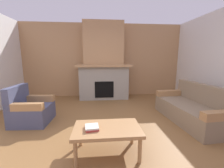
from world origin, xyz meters
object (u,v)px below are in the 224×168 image
armchair (30,110)px  coffee_table (107,131)px  fireplace (104,66)px  couch (193,109)px

armchair → coffee_table: 2.09m
fireplace → armchair: bearing=-131.1°
armchair → coffee_table: size_ratio=0.85×
fireplace → armchair: size_ratio=3.18×
fireplace → couch: fireplace is taller
fireplace → coffee_table: 3.34m
coffee_table → fireplace: bearing=88.9°
coffee_table → armchair: bearing=142.9°
fireplace → couch: (1.97, -2.24, -0.88)m
fireplace → coffee_table: size_ratio=2.70×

